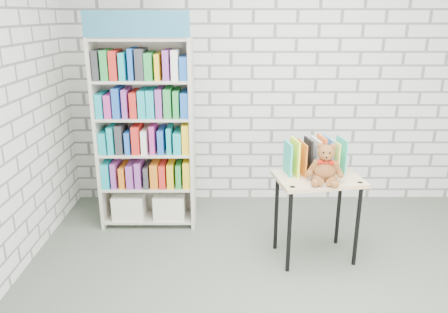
{
  "coord_description": "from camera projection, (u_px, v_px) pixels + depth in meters",
  "views": [
    {
      "loc": [
        -0.55,
        -2.79,
        2.08
      ],
      "look_at": [
        -0.54,
        0.95,
        0.85
      ],
      "focal_mm": 35.0,
      "sensor_mm": 36.0,
      "label": 1
    }
  ],
  "objects": [
    {
      "name": "bookshelf",
      "position": [
        146.0,
        133.0,
        4.28
      ],
      "size": [
        0.94,
        0.37,
        2.11
      ],
      "color": "beige",
      "rests_on": "ground"
    },
    {
      "name": "ground",
      "position": [
        296.0,
        302.0,
        3.3
      ],
      "size": [
        4.5,
        4.5,
        0.0
      ],
      "primitive_type": "plane",
      "color": "#4C5749",
      "rests_on": "ground"
    },
    {
      "name": "display_table",
      "position": [
        318.0,
        189.0,
        3.73
      ],
      "size": [
        0.78,
        0.6,
        0.76
      ],
      "color": "tan",
      "rests_on": "ground"
    },
    {
      "name": "table_books",
      "position": [
        315.0,
        156.0,
        3.76
      ],
      "size": [
        0.52,
        0.3,
        0.29
      ],
      "color": "#2AB8A3",
      "rests_on": "display_table"
    },
    {
      "name": "room_shell",
      "position": [
        310.0,
        63.0,
        2.74
      ],
      "size": [
        4.52,
        4.02,
        2.81
      ],
      "color": "silver",
      "rests_on": "ground"
    },
    {
      "name": "teddy_bear",
      "position": [
        325.0,
        167.0,
        3.56
      ],
      "size": [
        0.3,
        0.29,
        0.32
      ],
      "color": "brown",
      "rests_on": "display_table"
    }
  ]
}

